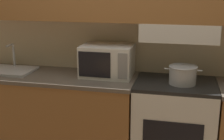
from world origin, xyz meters
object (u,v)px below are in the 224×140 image
stove_range (173,130)px  cooking_pot (183,74)px  microwave (107,61)px  sink_basin (8,70)px

stove_range → cooking_pot: bearing=-27.7°
stove_range → microwave: microwave is taller
microwave → stove_range: bearing=-6.4°
microwave → sink_basin: microwave is taller
stove_range → sink_basin: sink_basin is taller
microwave → sink_basin: (-1.01, -0.08, -0.13)m
stove_range → sink_basin: bearing=-179.8°
sink_basin → cooking_pot: bearing=-0.8°
stove_range → microwave: (-0.64, 0.07, 0.62)m
stove_range → cooking_pot: size_ratio=2.89×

